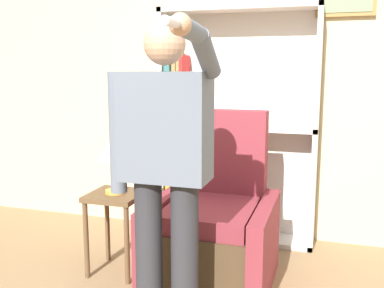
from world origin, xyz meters
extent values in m
cube|color=beige|center=(0.00, 2.03, 1.40)|extent=(8.00, 0.06, 2.80)
cube|color=silver|center=(-0.82, 1.85, 0.98)|extent=(0.04, 0.28, 1.96)
cube|color=silver|center=(0.46, 1.85, 0.98)|extent=(0.04, 0.28, 1.96)
cube|color=silver|center=(-0.18, 1.98, 0.98)|extent=(1.32, 0.01, 1.96)
cube|color=silver|center=(-0.18, 1.85, 0.02)|extent=(1.32, 0.28, 0.04)
cube|color=silver|center=(-0.18, 1.85, 0.98)|extent=(1.32, 0.28, 0.04)
cube|color=silver|center=(-0.18, 1.85, 1.94)|extent=(1.32, 0.28, 0.04)
cube|color=gold|center=(-0.77, 1.85, 0.45)|extent=(0.04, 0.21, 0.81)
cube|color=#1E47B2|center=(-0.72, 1.85, 0.48)|extent=(0.05, 0.23, 0.87)
cube|color=gold|center=(-0.67, 1.85, 0.32)|extent=(0.03, 0.18, 0.57)
cube|color=#1E47B2|center=(-0.63, 1.85, 0.46)|extent=(0.05, 0.20, 0.85)
cube|color=#337070|center=(-0.76, 1.85, 1.41)|extent=(0.05, 0.24, 0.81)
cube|color=#9E7A47|center=(-0.72, 1.85, 1.33)|extent=(0.04, 0.16, 0.65)
cube|color=#9E7A47|center=(-0.67, 1.85, 1.30)|extent=(0.03, 0.19, 0.59)
cube|color=red|center=(-0.64, 1.85, 1.29)|extent=(0.03, 0.22, 0.57)
cube|color=#4C3823|center=(-0.16, 0.98, 0.22)|extent=(0.61, 0.77, 0.45)
cube|color=maroon|center=(-0.16, 0.94, 0.51)|extent=(0.57, 0.65, 0.12)
cube|color=maroon|center=(-0.16, 1.33, 0.70)|extent=(0.61, 0.16, 0.95)
cube|color=maroon|center=(-0.52, 0.98, 0.29)|extent=(0.10, 0.85, 0.59)
cube|color=maroon|center=(0.19, 0.98, 0.29)|extent=(0.10, 0.85, 0.59)
cylinder|color=#2D2D33|center=(-0.35, 0.33, 0.44)|extent=(0.15, 0.15, 0.88)
cylinder|color=#2D2D33|center=(-0.14, 0.33, 0.44)|extent=(0.15, 0.15, 0.88)
cube|color=slate|center=(-0.25, 0.33, 1.17)|extent=(0.46, 0.24, 0.57)
sphere|color=tan|center=(-0.25, 0.33, 1.59)|extent=(0.22, 0.22, 0.22)
cylinder|color=slate|center=(-0.53, 0.33, 1.12)|extent=(0.09, 0.09, 0.65)
cylinder|color=slate|center=(0.00, 0.22, 1.53)|extent=(0.09, 0.28, 0.23)
cylinder|color=slate|center=(0.00, -0.03, 1.62)|extent=(0.08, 0.27, 0.10)
sphere|color=tan|center=(0.00, -0.16, 1.63)|extent=(0.09, 0.09, 0.09)
cylinder|color=white|center=(0.00, -0.25, 1.63)|extent=(0.04, 0.15, 0.04)
cube|color=brown|center=(-0.87, 0.95, 0.57)|extent=(0.37, 0.37, 0.04)
cylinder|color=brown|center=(-1.03, 0.80, 0.28)|extent=(0.04, 0.04, 0.55)
cylinder|color=brown|center=(-0.71, 0.80, 0.28)|extent=(0.04, 0.04, 0.55)
cylinder|color=brown|center=(-1.03, 1.11, 0.28)|extent=(0.04, 0.04, 0.55)
cylinder|color=brown|center=(-0.71, 1.11, 0.28)|extent=(0.04, 0.04, 0.55)
cylinder|color=gold|center=(-0.87, 0.95, 0.60)|extent=(0.14, 0.14, 0.02)
cylinder|color=gold|center=(-0.87, 0.95, 0.73)|extent=(0.04, 0.04, 0.22)
cone|color=beige|center=(-0.87, 0.95, 0.92)|extent=(0.25, 0.25, 0.16)
camera|label=1|loc=(0.57, -1.83, 1.47)|focal=42.00mm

